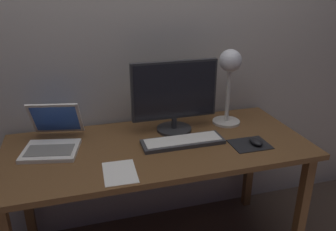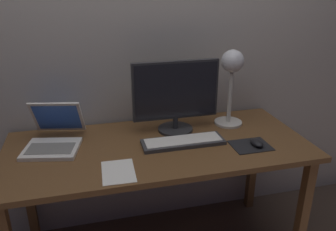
% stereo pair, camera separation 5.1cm
% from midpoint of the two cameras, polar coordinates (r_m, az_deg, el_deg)
% --- Properties ---
extents(back_wall, '(4.80, 0.06, 2.60)m').
position_cam_midpoint_polar(back_wall, '(2.02, -3.65, 14.71)').
color(back_wall, '#A8A099').
rests_on(back_wall, ground).
extents(desk, '(1.60, 0.70, 0.74)m').
position_cam_midpoint_polar(desk, '(1.84, -0.81, -7.05)').
color(desk, brown).
rests_on(desk, ground).
extents(monitor, '(0.49, 0.20, 0.41)m').
position_cam_midpoint_polar(monitor, '(1.88, 2.08, 3.54)').
color(monitor, '#28282B').
rests_on(monitor, desk).
extents(keyboard_main, '(0.44, 0.14, 0.03)m').
position_cam_midpoint_polar(keyboard_main, '(1.81, 3.36, -4.43)').
color(keyboard_main, '#38383A').
rests_on(keyboard_main, desk).
extents(laptop, '(0.33, 0.38, 0.22)m').
position_cam_midpoint_polar(laptop, '(1.87, -17.84, -2.88)').
color(laptop, silver).
rests_on(laptop, desk).
extents(desk_lamp, '(0.17, 0.17, 0.45)m').
position_cam_midpoint_polar(desk_lamp, '(1.99, 11.42, 7.04)').
color(desk_lamp, beige).
rests_on(desk_lamp, desk).
extents(mousepad, '(0.20, 0.16, 0.00)m').
position_cam_midpoint_polar(mousepad, '(1.84, 14.51, -4.92)').
color(mousepad, black).
rests_on(mousepad, desk).
extents(mouse, '(0.06, 0.10, 0.03)m').
position_cam_midpoint_polar(mouse, '(1.84, 15.49, -4.43)').
color(mouse, black).
rests_on(mouse, mousepad).
extents(paper_sheet_by_keyboard, '(0.16, 0.22, 0.00)m').
position_cam_midpoint_polar(paper_sheet_by_keyboard, '(1.57, -7.45, -9.35)').
color(paper_sheet_by_keyboard, white).
rests_on(paper_sheet_by_keyboard, desk).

